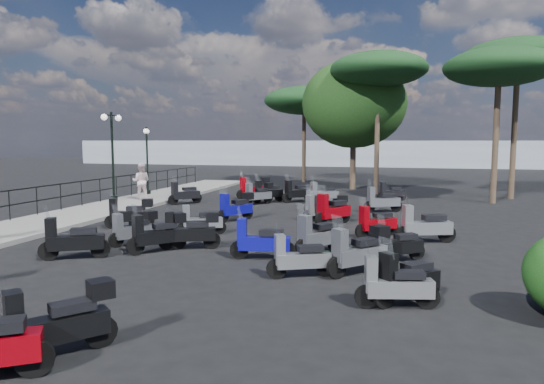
% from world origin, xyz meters
% --- Properties ---
extents(ground, '(120.00, 120.00, 0.00)m').
position_xyz_m(ground, '(0.00, 0.00, 0.00)').
color(ground, black).
rests_on(ground, ground).
extents(sidewalk, '(3.00, 30.00, 0.15)m').
position_xyz_m(sidewalk, '(-6.50, 3.00, 0.07)').
color(sidewalk, slate).
rests_on(sidewalk, ground).
extents(railing, '(0.04, 26.04, 1.10)m').
position_xyz_m(railing, '(-7.80, 2.80, 0.90)').
color(railing, black).
rests_on(railing, sidewalk).
extents(lamp_post_1, '(0.44, 1.23, 4.20)m').
position_xyz_m(lamp_post_1, '(-7.42, 5.40, 2.55)').
color(lamp_post_1, black).
rests_on(lamp_post_1, sidewalk).
extents(lamp_post_2, '(0.59, 0.98, 3.58)m').
position_xyz_m(lamp_post_2, '(-7.35, 8.51, 2.19)').
color(lamp_post_2, black).
rests_on(lamp_post_2, sidewalk).
extents(pedestrian_far, '(1.02, 0.89, 1.77)m').
position_xyz_m(pedestrian_far, '(-6.47, 6.30, 1.04)').
color(pedestrian_far, beige).
rests_on(pedestrian_far, sidewalk).
extents(scooter_1, '(0.94, 1.39, 1.23)m').
position_xyz_m(scooter_1, '(-1.65, -2.54, 0.46)').
color(scooter_1, black).
rests_on(scooter_1, ground).
extents(scooter_2, '(1.58, 0.98, 1.39)m').
position_xyz_m(scooter_2, '(-2.24, -4.50, 0.48)').
color(scooter_2, black).
rests_on(scooter_2, ground).
extents(scooter_3, '(1.63, 0.81, 1.35)m').
position_xyz_m(scooter_3, '(-3.18, -0.23, 0.51)').
color(scooter_3, black).
rests_on(scooter_3, ground).
extents(scooter_4, '(1.17, 1.42, 1.38)m').
position_xyz_m(scooter_4, '(-4.13, 6.16, 0.48)').
color(scooter_4, black).
rests_on(scooter_4, ground).
extents(scooter_5, '(1.52, 1.35, 1.48)m').
position_xyz_m(scooter_5, '(-1.51, 8.93, 0.56)').
color(scooter_5, black).
rests_on(scooter_5, ground).
extents(scooter_6, '(1.19, 1.39, 1.33)m').
position_xyz_m(scooter_6, '(1.22, -9.39, 0.50)').
color(scooter_6, black).
rests_on(scooter_6, ground).
extents(scooter_7, '(1.63, 0.87, 1.37)m').
position_xyz_m(scooter_7, '(0.18, -2.68, 0.52)').
color(scooter_7, black).
rests_on(scooter_7, ground).
extents(scooter_8, '(1.22, 1.40, 1.35)m').
position_xyz_m(scooter_8, '(-0.54, -3.21, 0.51)').
color(scooter_8, black).
rests_on(scooter_8, ground).
extents(scooter_9, '(1.42, 0.90, 1.25)m').
position_xyz_m(scooter_9, '(-0.37, -0.70, 0.43)').
color(scooter_9, black).
rests_on(scooter_9, ground).
extents(scooter_10, '(1.17, 1.39, 1.32)m').
position_xyz_m(scooter_10, '(-0.69, 6.99, 0.50)').
color(scooter_10, black).
rests_on(scooter_10, ground).
extents(scooter_11, '(1.37, 1.27, 1.40)m').
position_xyz_m(scooter_11, '(0.93, 8.22, 0.49)').
color(scooter_11, black).
rests_on(scooter_11, ground).
extents(scooter_13, '(1.68, 0.57, 1.34)m').
position_xyz_m(scooter_13, '(2.39, -3.29, 0.47)').
color(scooter_13, black).
rests_on(scooter_13, ground).
extents(scooter_14, '(1.10, 1.54, 1.41)m').
position_xyz_m(scooter_14, '(3.71, -2.39, 0.49)').
color(scooter_14, black).
rests_on(scooter_14, ground).
extents(scooter_15, '(1.42, 0.94, 1.25)m').
position_xyz_m(scooter_15, '(3.20, 3.13, 0.47)').
color(scooter_15, black).
rests_on(scooter_15, ground).
extents(scooter_16, '(1.03, 1.54, 1.36)m').
position_xyz_m(scooter_16, '(-0.18, 2.24, 0.51)').
color(scooter_16, black).
rests_on(scooter_16, ground).
extents(scooter_17, '(1.47, 1.05, 1.35)m').
position_xyz_m(scooter_17, '(2.24, 8.00, 0.47)').
color(scooter_17, black).
rests_on(scooter_17, ground).
extents(scooter_18, '(1.51, 0.60, 1.22)m').
position_xyz_m(scooter_18, '(5.73, -6.17, 0.42)').
color(scooter_18, black).
rests_on(scooter_18, ground).
extents(scooter_19, '(1.46, 0.83, 1.25)m').
position_xyz_m(scooter_19, '(3.67, -4.65, 0.43)').
color(scooter_19, black).
rests_on(scooter_19, ground).
extents(scooter_20, '(1.29, 0.99, 1.21)m').
position_xyz_m(scooter_20, '(5.76, -2.68, 0.42)').
color(scooter_20, black).
rests_on(scooter_20, ground).
extents(scooter_21, '(1.19, 1.19, 1.26)m').
position_xyz_m(scooter_21, '(2.88, 3.07, 0.44)').
color(scooter_21, black).
rests_on(scooter_21, ground).
extents(scooter_22, '(1.12, 1.63, 1.48)m').
position_xyz_m(scooter_22, '(3.46, 2.25, 0.51)').
color(scooter_22, black).
rests_on(scooter_22, ground).
extents(scooter_23, '(1.12, 1.12, 1.19)m').
position_xyz_m(scooter_23, '(2.44, 5.29, 0.41)').
color(scooter_23, black).
rests_on(scooter_23, ground).
extents(scooter_24, '(1.23, 1.21, 1.29)m').
position_xyz_m(scooter_24, '(5.93, -5.82, 0.45)').
color(scooter_24, black).
rests_on(scooter_24, ground).
extents(scooter_25, '(1.33, 1.40, 1.40)m').
position_xyz_m(scooter_25, '(4.92, -4.05, 0.53)').
color(scooter_25, black).
rests_on(scooter_25, ground).
extents(scooter_26, '(1.30, 1.11, 1.28)m').
position_xyz_m(scooter_26, '(5.08, 0.45, 0.45)').
color(scooter_26, black).
rests_on(scooter_26, ground).
extents(scooter_27, '(1.75, 0.85, 1.45)m').
position_xyz_m(scooter_27, '(6.51, -0.16, 0.50)').
color(scooter_27, black).
rests_on(scooter_27, ground).
extents(scooter_28, '(1.59, 0.98, 1.39)m').
position_xyz_m(scooter_28, '(5.07, 5.82, 0.48)').
color(scooter_28, black).
rests_on(scooter_28, ground).
extents(scooter_29, '(1.43, 0.81, 1.22)m').
position_xyz_m(scooter_29, '(5.37, 9.92, 0.42)').
color(scooter_29, black).
rests_on(scooter_29, ground).
extents(scooter_30, '(1.37, 1.27, 1.40)m').
position_xyz_m(scooter_30, '(-0.46, 7.79, 0.49)').
color(scooter_30, black).
rests_on(scooter_30, ground).
extents(broadleaf_tree, '(6.37, 6.37, 7.96)m').
position_xyz_m(broadleaf_tree, '(2.94, 15.41, 5.24)').
color(broadleaf_tree, '#38281E').
rests_on(broadleaf_tree, ground).
extents(pine_0, '(5.38, 5.38, 7.88)m').
position_xyz_m(pine_0, '(4.49, 12.98, 6.90)').
color(pine_0, '#38281E').
rests_on(pine_0, ground).
extents(pine_1, '(5.75, 5.75, 8.12)m').
position_xyz_m(pine_1, '(11.39, 12.42, 7.08)').
color(pine_1, '#38281E').
rests_on(pine_1, ground).
extents(pine_2, '(5.77, 5.77, 6.88)m').
position_xyz_m(pine_2, '(-0.99, 19.73, 5.85)').
color(pine_2, '#38281E').
rests_on(pine_2, ground).
extents(pine_3, '(5.12, 5.12, 7.35)m').
position_xyz_m(pine_3, '(10.16, 10.30, 6.42)').
color(pine_3, '#38281E').
rests_on(pine_3, ground).
extents(distant_hills, '(70.00, 8.00, 3.00)m').
position_xyz_m(distant_hills, '(0.00, 45.00, 1.50)').
color(distant_hills, gray).
rests_on(distant_hills, ground).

